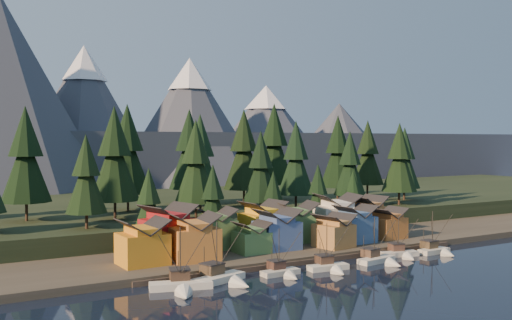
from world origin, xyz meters
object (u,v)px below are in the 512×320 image
boat_6 (437,245)px  boat_5 (402,248)px  boat_0 (182,278)px  house_back_0 (168,228)px  house_front_1 (194,236)px  house_front_0 (142,241)px  boat_3 (330,261)px  boat_1 (224,271)px  boat_2 (283,266)px  house_back_1 (216,227)px  boat_4 (380,254)px

boat_6 → boat_5: bearing=167.5°
boat_0 → boat_6: bearing=16.3°
boat_5 → house_back_0: bearing=168.8°
boat_0 → house_front_1: 18.75m
house_front_1 → house_front_0: bearing=177.7°
house_front_0 → house_front_1: size_ratio=0.94×
boat_0 → boat_3: boat_0 is taller
boat_0 → house_back_0: house_back_0 is taller
house_back_0 → house_front_0: bearing=-152.4°
boat_1 → house_front_1: (0.61, 14.71, 4.19)m
boat_2 → boat_6: size_ratio=0.93×
house_front_1 → house_back_1: house_front_1 is taller
boat_0 → house_front_0: boat_0 is taller
house_front_0 → house_front_1: 10.65m
boat_2 → house_back_0: bearing=119.0°
boat_0 → boat_3: 31.65m
boat_3 → boat_4: (13.34, 0.22, 0.02)m
house_back_1 → boat_6: bearing=-22.2°
boat_3 → house_back_1: bearing=123.4°
boat_4 → boat_5: size_ratio=1.06×
boat_1 → boat_4: 36.33m
boat_6 → house_back_1: house_back_1 is taller
boat_0 → boat_2: (21.08, 0.27, -0.23)m
boat_6 → house_back_0: bearing=154.5°
boat_4 → boat_5: boat_4 is taller
boat_6 → house_front_0: bearing=163.0°
boat_5 → boat_6: bearing=4.1°
boat_2 → boat_4: size_ratio=0.93×
boat_0 → house_back_1: size_ratio=1.34×
boat_6 → house_back_1: bearing=148.6°
boat_3 → house_front_1: (-22.34, 16.55, 4.47)m
boat_3 → boat_0: bearing=-174.7°
boat_1 → boat_3: 23.02m
boat_0 → house_back_0: (6.90, 24.23, 4.93)m
boat_6 → house_front_1: house_front_1 is taller
boat_3 → boat_4: bearing=7.8°
boat_5 → boat_4: bearing=-149.2°
boat_2 → house_front_1: house_front_1 is taller
boat_0 → house_front_1: (9.30, 15.70, 4.31)m
boat_0 → boat_4: bearing=15.1°
boat_3 → house_back_0: (-24.74, 25.08, 5.10)m
boat_0 → boat_3: size_ratio=1.17×
boat_0 → boat_1: 8.75m
boat_0 → boat_4: boat_0 is taller
boat_3 → house_front_0: size_ratio=1.12×
boat_4 → boat_6: boat_4 is taller
boat_4 → house_back_0: house_back_0 is taller
boat_6 → house_back_1: 50.94m
boat_3 → boat_5: boat_3 is taller
boat_1 → house_front_0: 19.31m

